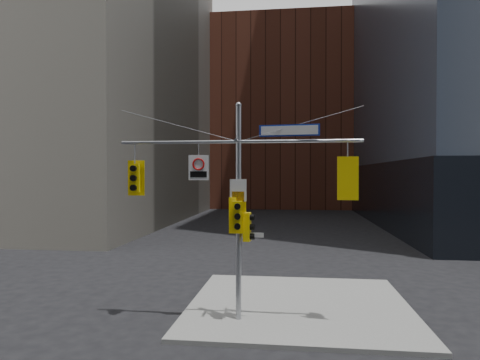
% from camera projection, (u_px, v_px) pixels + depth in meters
% --- Properties ---
extents(ground, '(160.00, 160.00, 0.00)m').
position_uv_depth(ground, '(230.00, 348.00, 12.12)').
color(ground, black).
rests_on(ground, ground).
extents(sidewalk_corner, '(8.00, 8.00, 0.15)m').
position_uv_depth(sidewalk_corner, '(299.00, 305.00, 15.84)').
color(sidewalk_corner, gray).
rests_on(sidewalk_corner, ground).
extents(brick_midrise, '(26.00, 20.00, 28.00)m').
position_uv_depth(brick_midrise, '(282.00, 119.00, 69.49)').
color(brick_midrise, brown).
rests_on(brick_midrise, ground).
extents(signal_assembly, '(8.00, 0.80, 7.30)m').
position_uv_depth(signal_assembly, '(239.00, 190.00, 14.04)').
color(signal_assembly, '#95979D').
rests_on(signal_assembly, ground).
extents(traffic_light_west_arm, '(0.58, 0.47, 1.21)m').
position_uv_depth(traffic_light_west_arm, '(135.00, 178.00, 14.48)').
color(traffic_light_west_arm, yellow).
rests_on(traffic_light_west_arm, ground).
extents(traffic_light_east_arm, '(0.66, 0.54, 1.38)m').
position_uv_depth(traffic_light_east_arm, '(348.00, 178.00, 13.60)').
color(traffic_light_east_arm, yellow).
rests_on(traffic_light_east_arm, ground).
extents(traffic_light_pole_side, '(0.39, 0.33, 0.94)m').
position_uv_depth(traffic_light_pole_side, '(248.00, 227.00, 14.02)').
color(traffic_light_pole_side, yellow).
rests_on(traffic_light_pole_side, ground).
extents(traffic_light_pole_front, '(0.56, 0.48, 1.18)m').
position_uv_depth(traffic_light_pole_front, '(237.00, 216.00, 13.78)').
color(traffic_light_pole_front, yellow).
rests_on(traffic_light_pole_front, ground).
extents(street_sign_blade, '(1.96, 0.28, 0.38)m').
position_uv_depth(street_sign_blade, '(289.00, 130.00, 13.81)').
color(street_sign_blade, '#11299E').
rests_on(street_sign_blade, ground).
extents(regulatory_sign_arm, '(0.67, 0.10, 0.83)m').
position_uv_depth(regulatory_sign_arm, '(199.00, 167.00, 14.17)').
color(regulatory_sign_arm, silver).
rests_on(regulatory_sign_arm, ground).
extents(regulatory_sign_pole, '(0.55, 0.09, 0.73)m').
position_uv_depth(regulatory_sign_pole, '(238.00, 191.00, 13.92)').
color(regulatory_sign_pole, silver).
rests_on(regulatory_sign_pole, ground).
extents(street_blade_ew, '(0.77, 0.11, 0.15)m').
position_uv_depth(street_blade_ew, '(252.00, 235.00, 14.01)').
color(street_blade_ew, silver).
rests_on(street_blade_ew, ground).
extents(street_blade_ns, '(0.08, 0.69, 0.14)m').
position_uv_depth(street_blade_ns, '(240.00, 238.00, 14.51)').
color(street_blade_ns, '#145926').
rests_on(street_blade_ns, ground).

